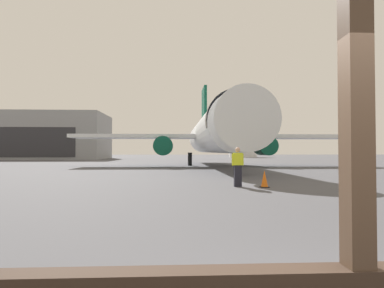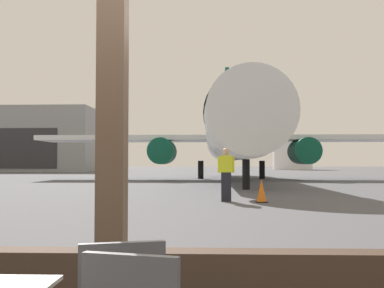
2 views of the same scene
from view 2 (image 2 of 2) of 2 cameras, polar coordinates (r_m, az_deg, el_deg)
ground_plane at (r=43.30m, az=1.21°, el=-4.04°), size 220.00×220.00×0.00m
window_frame at (r=3.35m, az=-9.99°, el=-0.88°), size 8.13×0.24×3.78m
airplane at (r=32.71m, az=5.21°, el=1.38°), size 29.11×29.39×10.39m
ground_crew_worker at (r=14.85m, az=4.31°, el=-3.75°), size 0.55×0.22×1.74m
traffic_cone at (r=14.66m, az=8.72°, el=-5.89°), size 0.36×0.36×0.74m
distant_hangar at (r=74.93m, az=-21.35°, el=0.38°), size 25.85×14.57×9.29m
fuel_storage_tank at (r=86.31m, az=12.50°, el=-1.23°), size 7.25×7.25×5.81m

